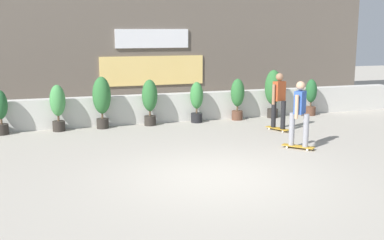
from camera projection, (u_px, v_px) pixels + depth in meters
The scene contains 13 objects.
ground_plane at pixel (215, 177), 9.59m from camera, with size 48.00×48.00×0.00m, color #A8A093.
planter_wall at pixel (148, 109), 15.10m from camera, with size 18.00×0.40×0.90m, color beige.
building_backdrop at pixel (124, 21), 18.31m from camera, with size 20.00×2.08×6.50m.
potted_plant_1 at pixel (1, 110), 13.31m from camera, with size 0.40×0.40×1.27m.
potted_plant_2 at pixel (58, 105), 13.77m from camera, with size 0.45×0.45×1.37m.
potted_plant_3 at pixel (102, 98), 14.13m from camera, with size 0.54×0.54×1.56m.
potted_plant_4 at pixel (150, 99), 14.60m from camera, with size 0.48×0.48×1.43m.
potted_plant_5 at pixel (197, 100), 15.08m from camera, with size 0.42×0.42×1.30m.
potted_plant_6 at pixel (238, 97), 15.50m from camera, with size 0.45×0.45×1.36m.
potted_plant_7 at pixel (273, 90), 15.87m from camera, with size 0.57×0.57×1.61m.
potted_plant_8 at pixel (311, 96), 16.36m from camera, with size 0.39×0.39×1.26m.
skater_mid_plaza at pixel (279, 99), 13.80m from camera, with size 0.53×0.82×1.70m.
skater_by_wall_left at pixel (300, 112), 11.66m from camera, with size 0.68×0.74×1.70m.
Camera 1 is at (-3.30, -8.60, 2.93)m, focal length 44.35 mm.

